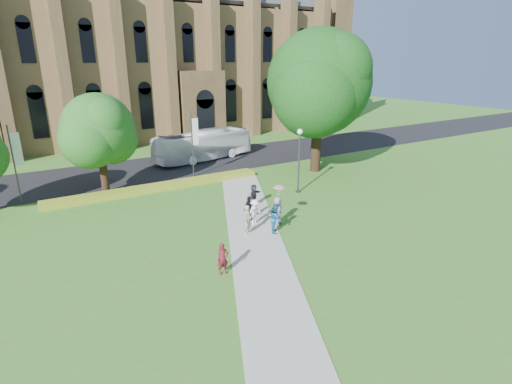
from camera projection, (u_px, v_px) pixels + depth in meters
ground at (263, 243)px, 23.85m from camera, size 160.00×160.00×0.00m
road at (156, 168)px, 40.02m from camera, size 160.00×10.00×0.02m
footpath at (255, 236)px, 24.65m from camera, size 15.58×28.54×0.04m
flower_hedge at (159, 187)px, 33.46m from camera, size 18.00×1.40×0.45m
cathedral at (173, 40)px, 56.80m from camera, size 52.60×18.25×28.00m
streetlamp at (299, 153)px, 31.77m from camera, size 0.44×0.44×5.24m
large_tree at (319, 83)px, 36.52m from camera, size 9.60×9.60×13.20m
street_tree_1 at (98, 130)px, 30.94m from camera, size 5.60×5.60×8.05m
banner_pole_0 at (193, 141)px, 36.11m from camera, size 0.70×0.10×6.00m
banner_pole_1 at (15, 160)px, 29.17m from camera, size 0.70×0.10×6.00m
tour_coach at (203, 146)px, 42.82m from camera, size 11.58×4.67×3.15m
pedestrian_0 at (223, 259)px, 20.11m from camera, size 0.63×0.44×1.66m
pedestrian_1 at (276, 218)px, 24.97m from camera, size 1.07×1.12×1.82m
pedestrian_2 at (255, 212)px, 26.17m from camera, size 1.25×0.94×1.71m
pedestrian_3 at (249, 208)px, 26.84m from camera, size 1.08×0.76×1.70m
pedestrian_4 at (277, 210)px, 26.24m from camera, size 1.08×1.00×1.85m
pedestrian_5 at (254, 195)px, 29.57m from camera, size 1.52×1.23×1.63m
pedestrian_6 at (248, 220)px, 24.64m from camera, size 0.83×0.75×1.90m
parasol at (279, 191)px, 26.00m from camera, size 1.01×1.01×0.69m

